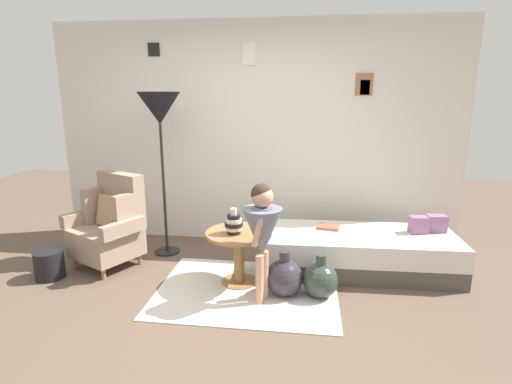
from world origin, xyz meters
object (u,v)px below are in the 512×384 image
at_px(floor_lamp, 160,113).
at_px(daybed, 360,252).
at_px(magazine_basket, 49,264).
at_px(person_child, 262,229).
at_px(side_table, 239,246).
at_px(demijohn_near, 284,277).
at_px(demijohn_far, 320,280).
at_px(armchair, 111,225).
at_px(book_on_daybed, 329,227).
at_px(vase_striped, 234,224).

bearing_deg(floor_lamp, daybed, -5.36).
bearing_deg(magazine_basket, person_child, -5.06).
xyz_separation_m(daybed, person_child, (-0.92, -0.77, 0.47)).
height_order(side_table, demijohn_near, side_table).
xyz_separation_m(person_child, demijohn_far, (0.51, 0.15, -0.51)).
relative_size(armchair, daybed, 0.51).
bearing_deg(armchair, magazine_basket, -139.00).
distance_m(armchair, magazine_basket, 0.68).
distance_m(daybed, demijohn_far, 0.75).
relative_size(armchair, side_table, 1.54).
height_order(book_on_daybed, demijohn_far, book_on_daybed).
bearing_deg(daybed, magazine_basket, -169.20).
height_order(daybed, demijohn_far, demijohn_far).
xyz_separation_m(book_on_daybed, magazine_basket, (-2.74, -0.70, -0.28)).
relative_size(side_table, floor_lamp, 0.35).
distance_m(floor_lamp, demijohn_far, 2.37).
bearing_deg(demijohn_near, book_on_daybed, 60.90).
distance_m(daybed, person_child, 1.29).
distance_m(floor_lamp, demijohn_near, 2.15).
height_order(vase_striped, person_child, person_child).
bearing_deg(vase_striped, person_child, -43.03).
height_order(vase_striped, demijohn_near, vase_striped).
bearing_deg(demijohn_near, demijohn_far, 1.74).
bearing_deg(person_child, daybed, 39.99).
height_order(book_on_daybed, magazine_basket, book_on_daybed).
relative_size(person_child, demijohn_far, 2.64).
xyz_separation_m(daybed, magazine_basket, (-3.06, -0.58, -0.06)).
xyz_separation_m(person_child, book_on_daybed, (0.60, 0.89, -0.26)).
relative_size(demijohn_far, magazine_basket, 1.44).
distance_m(daybed, side_table, 1.27).
xyz_separation_m(armchair, person_child, (1.67, -0.59, 0.23)).
xyz_separation_m(floor_lamp, demijohn_near, (1.40, -0.83, -1.41)).
bearing_deg(demijohn_far, floor_lamp, 154.40).
distance_m(vase_striped, demijohn_far, 0.93).
height_order(side_table, magazine_basket, side_table).
xyz_separation_m(daybed, vase_striped, (-1.22, -0.50, 0.42)).
relative_size(demijohn_near, demijohn_far, 1.05).
bearing_deg(demijohn_far, magazine_basket, 179.12).
distance_m(person_child, magazine_basket, 2.21).
relative_size(armchair, demijohn_near, 2.30).
height_order(side_table, book_on_daybed, side_table).
bearing_deg(magazine_basket, armchair, 41.00).
xyz_separation_m(side_table, vase_striped, (-0.04, -0.05, 0.24)).
relative_size(armchair, person_child, 0.91).
xyz_separation_m(floor_lamp, person_child, (1.21, -0.97, -0.91)).
relative_size(daybed, book_on_daybed, 8.72).
bearing_deg(floor_lamp, vase_striped, -37.23).
distance_m(armchair, side_table, 1.44).
distance_m(side_table, floor_lamp, 1.66).
bearing_deg(armchair, demijohn_near, -13.70).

